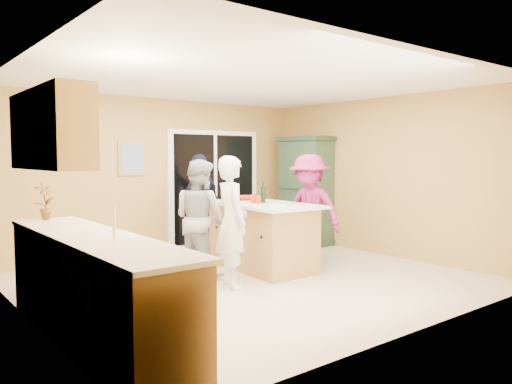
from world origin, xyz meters
TOP-DOWN VIEW (x-y plane):
  - floor at (0.00, 0.00)m, footprint 5.50×5.50m
  - ceiling at (0.00, 0.00)m, footprint 5.50×5.00m
  - wall_back at (0.00, 2.50)m, footprint 5.50×0.10m
  - wall_front at (0.00, -2.50)m, footprint 5.50×0.10m
  - wall_left at (-2.75, 0.00)m, footprint 0.10×5.00m
  - wall_right at (2.75, 0.00)m, footprint 0.10×5.00m
  - left_cabinet_run at (-2.45, -1.05)m, footprint 0.65×3.05m
  - upper_cabinets at (-2.58, -0.20)m, footprint 0.35×1.60m
  - sliding_door at (1.05, 2.46)m, footprint 1.90×0.07m
  - framed_picture at (-0.55, 2.48)m, footprint 0.46×0.04m
  - kitchen_island at (0.53, 0.44)m, footprint 1.08×1.87m
  - green_hutch at (2.49, 1.58)m, footprint 0.57×1.09m
  - woman_white at (-0.42, -0.13)m, footprint 0.52×0.67m
  - woman_grey at (-0.44, 0.59)m, footprint 0.76×0.89m
  - woman_navy at (0.41, 1.91)m, footprint 1.06×0.76m
  - woman_magenta at (1.29, 0.24)m, footprint 0.85×1.19m
  - serving_bowl at (0.63, 0.99)m, footprint 0.28×0.28m
  - tulip_vase at (-2.45, 0.49)m, footprint 0.25×0.20m
  - tumbler_near at (0.43, 0.52)m, footprint 0.10×0.10m
  - tumbler_far at (0.42, 0.39)m, footprint 0.10×0.10m
  - wine_bottle at (0.57, 0.46)m, footprint 0.07×0.07m
  - white_plate at (0.47, 0.02)m, footprint 0.27×0.27m

SIDE VIEW (x-z plane):
  - floor at x=0.00m, z-range 0.00..0.00m
  - kitchen_island at x=0.53m, z-range -0.03..0.93m
  - left_cabinet_run at x=-2.45m, z-range -0.16..1.08m
  - woman_grey at x=-0.44m, z-range 0.00..1.59m
  - woman_white at x=-0.42m, z-range 0.00..1.63m
  - woman_magenta at x=1.29m, z-range 0.00..1.66m
  - woman_navy at x=0.41m, z-range 0.00..1.67m
  - white_plate at x=0.47m, z-range 0.96..0.97m
  - green_hutch at x=2.49m, z-range -0.03..1.97m
  - serving_bowl at x=0.63m, z-range 0.96..1.02m
  - tumbler_far at x=0.42m, z-range 0.96..1.07m
  - tumbler_near at x=0.43m, z-range 0.96..1.07m
  - sliding_door at x=1.05m, z-range 0.00..2.10m
  - wine_bottle at x=0.57m, z-range 0.92..1.23m
  - tulip_vase at x=-2.45m, z-range 0.94..1.35m
  - wall_back at x=0.00m, z-range 0.00..2.60m
  - wall_front at x=0.00m, z-range 0.00..2.60m
  - wall_left at x=-2.75m, z-range 0.00..2.60m
  - wall_right at x=2.75m, z-range 0.00..2.60m
  - framed_picture at x=-0.55m, z-range 1.32..1.88m
  - upper_cabinets at x=-2.58m, z-range 1.50..2.25m
  - ceiling at x=0.00m, z-range 2.55..2.65m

